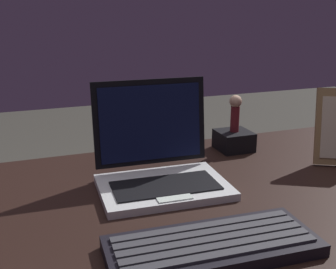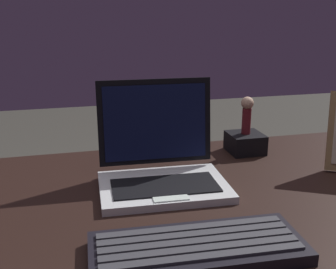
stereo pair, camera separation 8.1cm
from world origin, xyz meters
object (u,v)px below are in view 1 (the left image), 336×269
at_px(external_keyboard, 213,246).
at_px(figurine, 235,110).
at_px(laptop_front, 159,165).
at_px(figurine_stand, 234,140).

bearing_deg(external_keyboard, figurine, 57.71).
distance_m(laptop_front, external_keyboard, 0.27).
bearing_deg(figurine, external_keyboard, -122.29).
bearing_deg(external_keyboard, laptop_front, 88.78).
bearing_deg(external_keyboard, figurine_stand, 57.71).
relative_size(external_keyboard, figurine, 3.46).
height_order(laptop_front, figurine, laptop_front).
relative_size(laptop_front, figurine_stand, 3.11).
distance_m(laptop_front, figurine_stand, 0.30).
height_order(laptop_front, figurine_stand, laptop_front).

